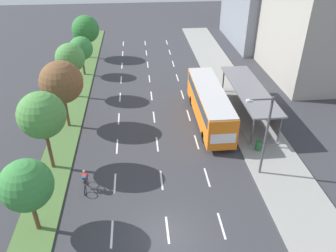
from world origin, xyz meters
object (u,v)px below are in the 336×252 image
object	(u,v)px
cyclist	(85,181)
median_tree_fifth	(81,49)
median_tree_second	(42,115)
median_tree_third	(61,82)
bus_shelter	(251,99)
streetlight	(264,132)
bus	(210,102)
median_tree_farthest	(86,29)
trash_bin	(259,146)
median_tree_nearest	(26,185)
median_tree_fourth	(70,58)

from	to	relation	value
cyclist	median_tree_fifth	xyz separation A→B (m)	(-2.63, 21.55, 2.68)
median_tree_second	cyclist	bearing A→B (deg)	-44.16
median_tree_third	median_tree_second	bearing A→B (deg)	-92.40
bus_shelter	streetlight	bearing A→B (deg)	-103.19
bus	median_tree_fifth	distance (m)	18.54
median_tree_third	median_tree_fifth	distance (m)	12.54
median_tree_farthest	trash_bin	distance (m)	29.73
bus_shelter	median_tree_nearest	size ratio (longest dim) A/B	2.23
median_tree_nearest	streetlight	bearing A→B (deg)	14.30
bus_shelter	median_tree_second	size ratio (longest dim) A/B	1.78
bus	median_tree_farthest	size ratio (longest dim) A/B	1.93
median_tree_fourth	trash_bin	bearing A→B (deg)	-35.24
median_tree_fourth	trash_bin	xyz separation A→B (m)	(16.79, -11.87, -3.96)
median_tree_second	median_tree_nearest	bearing A→B (deg)	-87.33
median_tree_fifth	cyclist	bearing A→B (deg)	-83.04
median_tree_third	streetlight	bearing A→B (deg)	-28.71
bus_shelter	median_tree_second	world-z (taller)	median_tree_second
trash_bin	bus_shelter	bearing A→B (deg)	79.96
median_tree_fourth	median_tree_fifth	size ratio (longest dim) A/B	1.24
cyclist	trash_bin	bearing A→B (deg)	13.81
median_tree_fifth	bus_shelter	bearing A→B (deg)	-34.20
median_tree_second	trash_bin	bearing A→B (deg)	2.12
median_tree_second	streetlight	size ratio (longest dim) A/B	0.99
median_tree_nearest	median_tree_farthest	distance (m)	31.23
median_tree_nearest	bus	bearing A→B (deg)	42.47
bus	median_tree_third	world-z (taller)	median_tree_third
cyclist	trash_bin	distance (m)	14.39
median_tree_fourth	median_tree_farthest	world-z (taller)	median_tree_fourth
median_tree_farthest	streetlight	distance (m)	31.44
bus	median_tree_second	world-z (taller)	median_tree_second
bus	trash_bin	distance (m)	6.43
bus_shelter	median_tree_third	distance (m)	17.89
bus_shelter	median_tree_third	xyz separation A→B (m)	(-17.68, -0.47, 2.72)
median_tree_third	median_tree_farthest	xyz separation A→B (m)	(-0.08, 18.74, -0.48)
median_tree_second	median_tree_fourth	distance (m)	12.49
cyclist	median_tree_third	xyz separation A→B (m)	(-2.63, 9.05, 3.79)
median_tree_nearest	median_tree_fourth	size ratio (longest dim) A/B	0.86
cyclist	median_tree_nearest	bearing A→B (deg)	-127.13
median_tree_nearest	median_tree_third	world-z (taller)	median_tree_third
bus_shelter	median_tree_farthest	distance (m)	25.57
median_tree_third	median_tree_farthest	size ratio (longest dim) A/B	1.09
median_tree_fifth	median_tree_farthest	xyz separation A→B (m)	(-0.08, 6.25, 0.63)
cyclist	median_tree_third	distance (m)	10.16
median_tree_fifth	streetlight	xyz separation A→B (m)	(15.57, -21.02, 0.42)
trash_bin	bus	bearing A→B (deg)	120.78
median_tree_fourth	streetlight	world-z (taller)	streetlight
median_tree_third	median_tree_fifth	size ratio (longest dim) A/B	1.33
bus_shelter	median_tree_fifth	size ratio (longest dim) A/B	2.38
streetlight	trash_bin	bearing A→B (deg)	70.47
median_tree_fourth	trash_bin	distance (m)	20.94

